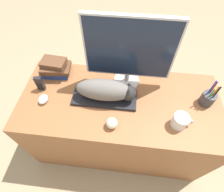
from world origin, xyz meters
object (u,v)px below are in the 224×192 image
phone (40,84)px  book_stack (55,68)px  keyboard (105,98)px  coffee_mug (180,121)px  cat (107,90)px  computer_mouse (43,99)px  monitor (129,51)px  baseball (112,123)px  pen_cup (208,98)px

phone → book_stack: (0.06, 0.17, 0.01)m
phone → book_stack: 0.18m
keyboard → coffee_mug: (0.51, -0.15, 0.04)m
cat → book_stack: 0.48m
cat → keyboard: bearing=-180.0°
phone → book_stack: bearing=69.6°
keyboard → coffee_mug: coffee_mug is taller
coffee_mug → cat: bearing=162.9°
book_stack → phone: bearing=-110.4°
keyboard → computer_mouse: size_ratio=5.44×
keyboard → computer_mouse: (-0.43, -0.07, 0.01)m
coffee_mug → monitor: bearing=137.6°
coffee_mug → baseball: bearing=-172.1°
coffee_mug → phone: bearing=169.4°
computer_mouse → pen_cup: 1.15m
phone → book_stack: size_ratio=0.54×
computer_mouse → baseball: (0.50, -0.14, 0.02)m
cat → computer_mouse: (-0.45, -0.07, -0.08)m
baseball → phone: 0.61m
cat → book_stack: (-0.44, 0.20, -0.03)m
monitor → book_stack: 0.60m
keyboard → book_stack: (-0.42, 0.20, 0.06)m
monitor → phone: monitor is taller
computer_mouse → coffee_mug: (0.93, -0.08, 0.03)m
monitor → phone: 0.68m
phone → cat: bearing=-4.0°
monitor → coffee_mug: (0.36, -0.33, -0.25)m
cat → phone: (-0.50, 0.03, -0.04)m
monitor → phone: bearing=-166.8°
phone → keyboard: bearing=-4.1°
coffee_mug → phone: (-0.98, 0.18, 0.01)m
monitor → book_stack: monitor is taller
computer_mouse → pen_cup: (1.14, 0.12, 0.03)m
keyboard → phone: bearing=175.9°
keyboard → phone: 0.48m
pen_cup → baseball: (-0.64, -0.26, -0.01)m
book_stack → cat: bearing=-24.6°
monitor → cat: bearing=-124.0°
computer_mouse → coffee_mug: coffee_mug is taller
cat → book_stack: cat is taller
book_stack → baseball: bearing=-39.7°
monitor → baseball: 0.47m
monitor → baseball: (-0.07, -0.39, -0.26)m
computer_mouse → baseball: 0.52m
coffee_mug → pen_cup: 0.29m
keyboard → monitor: (0.14, 0.18, 0.28)m
coffee_mug → book_stack: book_stack is taller
baseball → pen_cup: bearing=22.0°
monitor → keyboard: bearing=-128.7°
computer_mouse → phone: phone is taller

